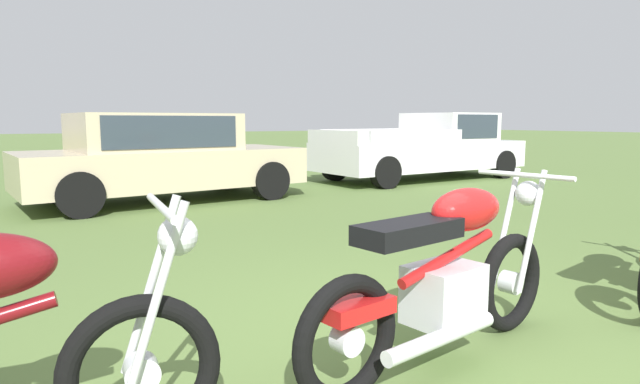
{
  "coord_description": "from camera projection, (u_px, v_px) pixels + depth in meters",
  "views": [
    {
      "loc": [
        -2.02,
        -2.31,
        1.32
      ],
      "look_at": [
        0.75,
        2.47,
        0.59
      ],
      "focal_mm": 30.36,
      "sensor_mm": 36.0,
      "label": 1
    }
  ],
  "objects": [
    {
      "name": "pickup_truck_white",
      "position": [
        429.0,
        146.0,
        12.26
      ],
      "size": [
        5.01,
        2.18,
        1.49
      ],
      "rotation": [
        0.0,
        0.0,
        0.06
      ],
      "color": "silver",
      "rests_on": "ground"
    },
    {
      "name": "car_beige",
      "position": [
        160.0,
        153.0,
        8.77
      ],
      "size": [
        4.56,
        2.29,
        1.43
      ],
      "rotation": [
        0.0,
        0.0,
        0.1
      ],
      "color": "#BCAD8C",
      "rests_on": "ground"
    },
    {
      "name": "motorcycle_red",
      "position": [
        446.0,
        276.0,
        2.94
      ],
      "size": [
        2.0,
        0.75,
        1.02
      ],
      "rotation": [
        0.0,
        0.0,
        0.17
      ],
      "color": "black",
      "rests_on": "ground"
    },
    {
      "name": "ground_plane",
      "position": [
        422.0,
        348.0,
        3.15
      ],
      "size": [
        120.0,
        120.0,
        0.0
      ],
      "primitive_type": "plane",
      "color": "#567038"
    }
  ]
}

